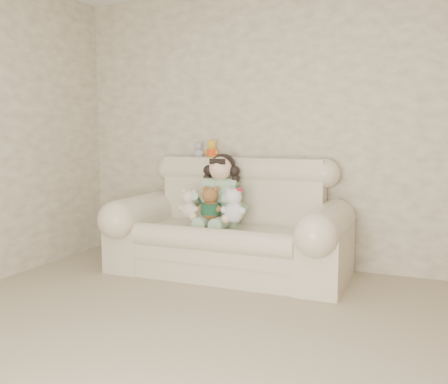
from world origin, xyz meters
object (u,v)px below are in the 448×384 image
Objects in this scene: sofa at (228,217)px; cream_teddy at (189,201)px; seated_child at (221,189)px; brown_teddy at (211,200)px; white_cat at (234,202)px.

sofa reaches higher than cream_teddy.
seated_child is 0.21m from brown_teddy.
white_cat is at bearing -14.99° from brown_teddy.
seated_child is 0.32m from white_cat.
seated_child is 1.87× the size of white_cat.
seated_child reaches higher than cream_teddy.
brown_teddy is 0.98× the size of white_cat.
sofa is at bearing 36.98° from brown_teddy.
sofa is 5.99× the size of brown_teddy.
sofa is at bearing 148.14° from white_cat.
brown_teddy is 0.23m from white_cat.
white_cat is at bearing -53.65° from seated_child.
cream_teddy is (-0.32, -0.14, 0.14)m from sofa.
cream_teddy is (-0.21, -0.22, -0.10)m from seated_child.
seated_child is at bearing 78.09° from brown_teddy.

